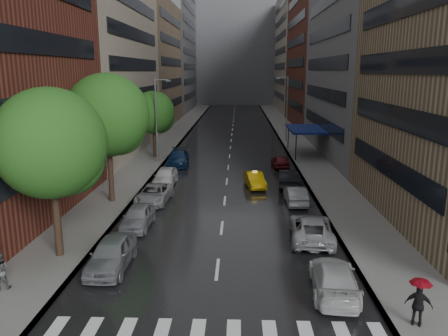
{
  "coord_description": "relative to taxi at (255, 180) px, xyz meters",
  "views": [
    {
      "loc": [
        1.02,
        -16.56,
        9.92
      ],
      "look_at": [
        0.0,
        14.29,
        3.0
      ],
      "focal_mm": 35.0,
      "sensor_mm": 36.0,
      "label": 1
    }
  ],
  "objects": [
    {
      "name": "ground",
      "position": [
        -2.48,
        -20.22,
        -0.65
      ],
      "size": [
        220.0,
        220.0,
        0.0
      ],
      "primitive_type": "plane",
      "color": "gray",
      "rests_on": "ground"
    },
    {
      "name": "road",
      "position": [
        -2.48,
        29.78,
        -0.64
      ],
      "size": [
        14.0,
        140.0,
        0.01
      ],
      "primitive_type": "cube",
      "color": "black",
      "rests_on": "ground"
    },
    {
      "name": "sidewalk_left",
      "position": [
        -11.48,
        29.78,
        -0.57
      ],
      "size": [
        4.0,
        140.0,
        0.15
      ],
      "primitive_type": "cube",
      "color": "gray",
      "rests_on": "ground"
    },
    {
      "name": "sidewalk_right",
      "position": [
        6.52,
        29.78,
        -0.57
      ],
      "size": [
        4.0,
        140.0,
        0.15
      ],
      "primitive_type": "cube",
      "color": "gray",
      "rests_on": "ground"
    },
    {
      "name": "buildings_left",
      "position": [
        -17.48,
        38.57,
        15.34
      ],
      "size": [
        8.0,
        108.0,
        38.0
      ],
      "color": "maroon",
      "rests_on": "ground"
    },
    {
      "name": "buildings_right",
      "position": [
        12.52,
        36.48,
        14.39
      ],
      "size": [
        8.05,
        109.1,
        36.0
      ],
      "color": "#937A5B",
      "rests_on": "ground"
    },
    {
      "name": "building_far",
      "position": [
        -2.48,
        97.78,
        15.35
      ],
      "size": [
        40.0,
        14.0,
        32.0
      ],
      "primitive_type": "cube",
      "color": "slate",
      "rests_on": "ground"
    },
    {
      "name": "tree_near",
      "position": [
        -11.08,
        -15.04,
        5.61
      ],
      "size": [
        5.74,
        5.74,
        9.14
      ],
      "color": "#382619",
      "rests_on": "ground"
    },
    {
      "name": "tree_mid",
      "position": [
        -11.08,
        -5.03,
        6.05
      ],
      "size": [
        6.14,
        6.14,
        9.78
      ],
      "color": "#382619",
      "rests_on": "ground"
    },
    {
      "name": "tree_far",
      "position": [
        -11.08,
        12.37,
        4.62
      ],
      "size": [
        4.83,
        4.83,
        7.7
      ],
      "color": "#382619",
      "rests_on": "ground"
    },
    {
      "name": "taxi",
      "position": [
        0.0,
        0.0,
        0.0
      ],
      "size": [
        1.99,
        4.1,
        1.29
      ],
      "primitive_type": "imported",
      "rotation": [
        0.0,
        0.0,
        0.16
      ],
      "color": "#F3B60C",
      "rests_on": "ground"
    },
    {
      "name": "parked_cars_left",
      "position": [
        -7.88,
        -3.51,
        0.1
      ],
      "size": [
        2.51,
        30.06,
        1.59
      ],
      "color": "slate",
      "rests_on": "ground"
    },
    {
      "name": "parked_cars_right",
      "position": [
        2.92,
        -7.67,
        0.07
      ],
      "size": [
        2.86,
        30.72,
        1.52
      ],
      "color": "silver",
      "rests_on": "ground"
    },
    {
      "name": "ped_red_umbrella",
      "position": [
        5.59,
        -21.19,
        0.68
      ],
      "size": [
        1.1,
        0.82,
        2.01
      ],
      "color": "black",
      "rests_on": "sidewalk_right"
    },
    {
      "name": "street_lamp_left",
      "position": [
        -10.2,
        9.78,
        4.24
      ],
      "size": [
        1.74,
        0.22,
        9.0
      ],
      "color": "gray",
      "rests_on": "sidewalk_left"
    },
    {
      "name": "street_lamp_right",
      "position": [
        5.24,
        24.78,
        4.24
      ],
      "size": [
        1.74,
        0.22,
        9.0
      ],
      "color": "gray",
      "rests_on": "sidewalk_right"
    },
    {
      "name": "awning",
      "position": [
        6.51,
        14.78,
        2.49
      ],
      "size": [
        4.0,
        8.0,
        3.12
      ],
      "color": "navy",
      "rests_on": "sidewalk_right"
    }
  ]
}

